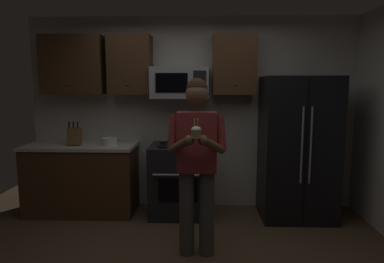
% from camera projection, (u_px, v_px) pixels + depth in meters
% --- Properties ---
extents(wall_back, '(4.40, 0.10, 2.60)m').
position_uv_depth(wall_back, '(192.00, 113.00, 4.80)').
color(wall_back, beige).
rests_on(wall_back, ground).
extents(oven_range, '(0.76, 0.70, 0.93)m').
position_uv_depth(oven_range, '(180.00, 180.00, 4.53)').
color(oven_range, black).
rests_on(oven_range, ground).
extents(microwave, '(0.74, 0.41, 0.40)m').
position_uv_depth(microwave, '(180.00, 83.00, 4.48)').
color(microwave, '#9EA0A5').
extents(refrigerator, '(0.90, 0.75, 1.80)m').
position_uv_depth(refrigerator, '(297.00, 148.00, 4.39)').
color(refrigerator, black).
rests_on(refrigerator, ground).
extents(cabinet_row_upper, '(2.78, 0.36, 0.76)m').
position_uv_depth(cabinet_row_upper, '(136.00, 65.00, 4.52)').
color(cabinet_row_upper, '#4C301C').
extents(counter_left, '(1.44, 0.66, 0.92)m').
position_uv_depth(counter_left, '(82.00, 178.00, 4.60)').
color(counter_left, '#4C301C').
rests_on(counter_left, ground).
extents(knife_block, '(0.16, 0.15, 0.32)m').
position_uv_depth(knife_block, '(74.00, 136.00, 4.47)').
color(knife_block, brown).
rests_on(knife_block, counter_left).
extents(bowl_large_white, '(0.20, 0.20, 0.09)m').
position_uv_depth(bowl_large_white, '(110.00, 141.00, 4.49)').
color(bowl_large_white, white).
rests_on(bowl_large_white, counter_left).
extents(person, '(0.60, 0.48, 1.76)m').
position_uv_depth(person, '(197.00, 158.00, 3.36)').
color(person, '#4C4742').
rests_on(person, ground).
extents(cupcake, '(0.09, 0.09, 0.17)m').
position_uv_depth(cupcake, '(196.00, 132.00, 2.99)').
color(cupcake, '#A87F56').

